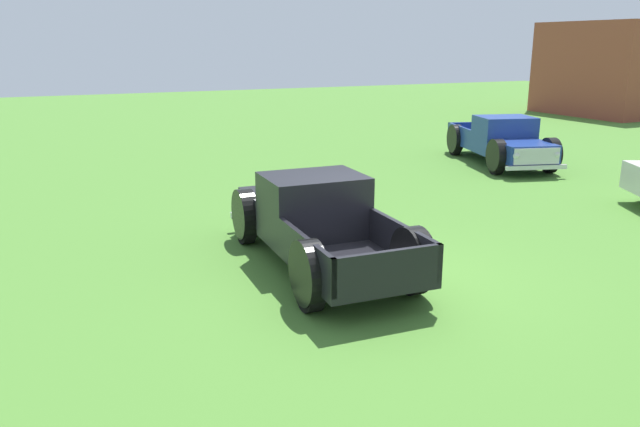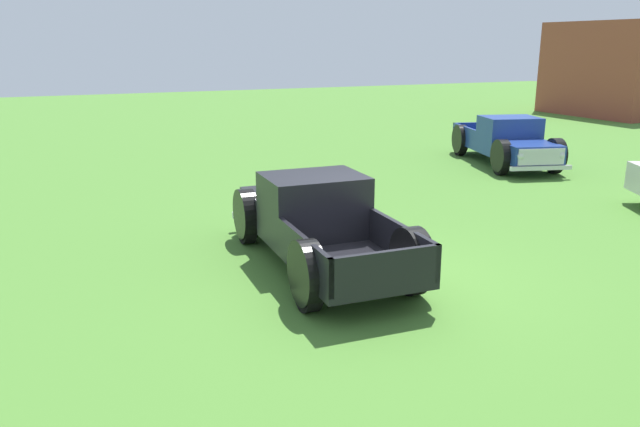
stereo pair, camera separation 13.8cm
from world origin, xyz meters
The scene contains 4 objects.
ground_plane centered at (0.00, 0.00, 0.00)m, with size 80.00×80.00×0.00m, color #477A2D.
pickup_truck_foreground centered at (-1.23, -0.58, 0.71)m, with size 4.93×2.12×1.48m.
pickup_truck_behind_left centered at (-6.50, 8.16, 0.70)m, with size 5.05×2.99×1.46m.
brick_pavilion centered at (-15.24, 22.15, 2.31)m, with size 6.15×4.02×4.61m.
Camera 2 is at (7.97, -4.60, 3.56)m, focal length 34.93 mm.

